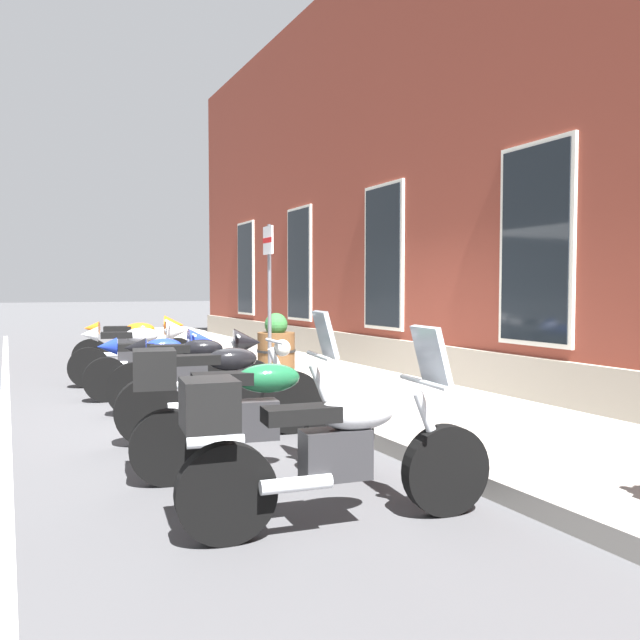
{
  "coord_description": "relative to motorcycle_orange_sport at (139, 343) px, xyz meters",
  "views": [
    {
      "loc": [
        7.69,
        -3.16,
        1.55
      ],
      "look_at": [
        0.21,
        0.52,
        1.14
      ],
      "focal_mm": 35.86,
      "sensor_mm": 36.0,
      "label": 1
    }
  ],
  "objects": [
    {
      "name": "brick_pub_facade",
      "position": [
        4.07,
        6.47,
        3.2
      ],
      "size": [
        24.76,
        5.51,
        7.57
      ],
      "color": "brown",
      "rests_on": "ground_plane"
    },
    {
      "name": "motorcycle_black_naked",
      "position": [
        5.48,
        -0.14,
        -0.08
      ],
      "size": [
        0.62,
        2.16,
        1.01
      ],
      "color": "black",
      "rests_on": "ground_plane"
    },
    {
      "name": "motorcycle_blue_sport",
      "position": [
        2.75,
        -0.19,
        -0.04
      ],
      "size": [
        0.62,
        1.97,
        0.98
      ],
      "color": "black",
      "rests_on": "ground_plane"
    },
    {
      "name": "motorcycle_green_touring",
      "position": [
        6.88,
        -0.44,
        -0.01
      ],
      "size": [
        0.74,
        2.01,
        1.37
      ],
      "color": "black",
      "rests_on": "ground_plane"
    },
    {
      "name": "barrel_planter",
      "position": [
        1.51,
        2.05,
        -0.02
      ],
      "size": [
        0.68,
        0.68,
        0.97
      ],
      "color": "brown",
      "rests_on": "sidewalk"
    },
    {
      "name": "ground_plane",
      "position": [
        4.08,
        1.01,
        -0.58
      ],
      "size": [
        140.0,
        140.0,
        0.0
      ],
      "primitive_type": "plane",
      "color": "#424244"
    },
    {
      "name": "parking_sign",
      "position": [
        2.38,
        1.58,
        1.13
      ],
      "size": [
        0.36,
        0.07,
        2.4
      ],
      "color": "#4C4C51",
      "rests_on": "sidewalk"
    },
    {
      "name": "motorcycle_orange_sport",
      "position": [
        0.0,
        0.0,
        0.0
      ],
      "size": [
        0.84,
        2.11,
        1.07
      ],
      "color": "black",
      "rests_on": "ground_plane"
    },
    {
      "name": "motorcycle_black_sport",
      "position": [
        4.03,
        0.0,
        -0.01
      ],
      "size": [
        0.75,
        2.05,
        1.05
      ],
      "color": "black",
      "rests_on": "ground_plane"
    },
    {
      "name": "sidewalk",
      "position": [
        4.08,
        2.39,
        -0.5
      ],
      "size": [
        30.76,
        2.75,
        0.16
      ],
      "primitive_type": "cube",
      "color": "gray",
      "rests_on": "ground_plane"
    },
    {
      "name": "motorcycle_white_sport",
      "position": [
        1.38,
        -0.23,
        -0.0
      ],
      "size": [
        0.64,
        2.04,
        1.06
      ],
      "color": "black",
      "rests_on": "ground_plane"
    },
    {
      "name": "motorcycle_silver_touring",
      "position": [
        8.18,
        -0.34,
        -0.03
      ],
      "size": [
        0.68,
        2.14,
        1.3
      ],
      "color": "black",
      "rests_on": "ground_plane"
    },
    {
      "name": "lane_stripe",
      "position": [
        4.08,
        -2.19,
        -0.57
      ],
      "size": [
        30.76,
        0.12,
        0.01
      ],
      "primitive_type": "cube",
      "color": "silver",
      "rests_on": "ground_plane"
    }
  ]
}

